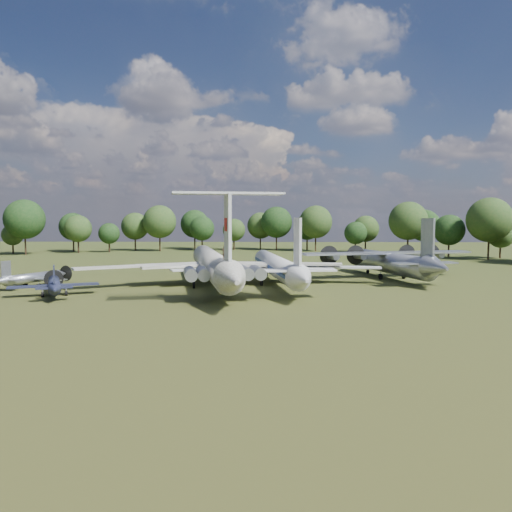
# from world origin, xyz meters

# --- Properties ---
(ground) EXTENTS (300.00, 300.00, 0.00)m
(ground) POSITION_xyz_m (0.00, 0.00, 0.00)
(ground) COLOR #244115
(ground) RESTS_ON ground
(il62_airliner) EXTENTS (54.10, 64.02, 5.51)m
(il62_airliner) POSITION_xyz_m (4.86, 0.18, 2.75)
(il62_airliner) COLOR silver
(il62_airliner) RESTS_ON ground
(tu104_jet) EXTENTS (41.57, 51.26, 4.64)m
(tu104_jet) POSITION_xyz_m (15.23, 2.28, 2.32)
(tu104_jet) COLOR silver
(tu104_jet) RESTS_ON ground
(an12_transport) EXTENTS (40.58, 43.26, 4.75)m
(an12_transport) POSITION_xyz_m (35.72, 11.05, 2.38)
(an12_transport) COLOR #999BA0
(an12_transport) RESTS_ON ground
(small_prop_west) EXTENTS (17.72, 19.92, 2.41)m
(small_prop_west) POSITION_xyz_m (-16.24, -10.95, 1.20)
(small_prop_west) COLOR #161D32
(small_prop_west) RESTS_ON ground
(small_prop_northwest) EXTENTS (16.45, 18.71, 2.28)m
(small_prop_northwest) POSITION_xyz_m (-23.54, -1.98, 1.14)
(small_prop_northwest) COLOR #A0A3A8
(small_prop_northwest) RESTS_ON ground
(person_on_il62) EXTENTS (0.77, 0.59, 1.90)m
(person_on_il62) POSITION_xyz_m (8.12, -14.89, 6.46)
(person_on_il62) COLOR #93694A
(person_on_il62) RESTS_ON il62_airliner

